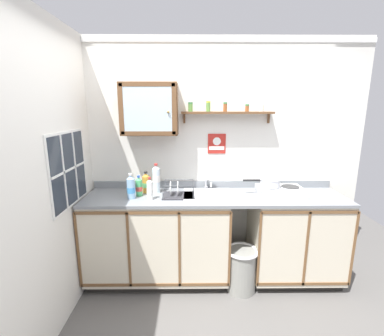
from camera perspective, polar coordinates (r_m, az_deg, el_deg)
name	(u,v)px	position (r m, az deg, el deg)	size (l,w,h in m)	color
floor	(216,300)	(2.97, 5.14, -26.08)	(5.72, 5.72, 0.00)	#565451
back_wall	(213,158)	(3.04, 4.39, 2.10)	(3.32, 0.07, 2.59)	silver
side_wall_left	(46,182)	(2.39, -28.66, -2.58)	(0.05, 3.45, 2.59)	silver
lower_cabinet_run	(158,239)	(3.02, -7.29, -14.76)	(1.50, 0.59, 0.94)	black
lower_cabinet_run_right	(294,239)	(3.21, 20.93, -13.81)	(0.95, 0.59, 0.94)	black
countertop	(215,197)	(2.82, 4.82, -6.13)	(2.68, 0.62, 0.03)	gray
backsplash	(212,184)	(3.08, 4.35, -3.46)	(2.68, 0.02, 0.08)	gray
sink	(208,197)	(2.86, 3.37, -6.19)	(0.51, 0.46, 0.40)	silver
hot_plate_stove	(280,191)	(2.97, 18.26, -4.66)	(0.46, 0.34, 0.08)	silver
saucepan	(269,182)	(2.94, 16.10, -2.91)	(0.39, 0.22, 0.09)	silver
bottle_soda_green_0	(139,187)	(2.83, -11.20, -3.97)	(0.07, 0.07, 0.22)	#4CB266
bottle_juice_amber_1	(146,183)	(2.92, -9.74, -3.20)	(0.08, 0.08, 0.23)	gold
bottle_water_clear_2	(156,179)	(2.89, -7.60, -2.29)	(0.08, 0.08, 0.32)	silver
bottle_water_blue_3	(131,187)	(2.75, -12.83, -4.06)	(0.08, 0.08, 0.26)	#8CB7E0
bottle_opaque_white_4	(150,190)	(2.69, -8.93, -4.58)	(0.06, 0.06, 0.23)	white
dish_rack	(178,193)	(2.78, -3.05, -5.41)	(0.33, 0.26, 0.16)	#333338
wall_cabinet	(150,109)	(2.85, -9.01, 12.23)	(0.58, 0.28, 0.52)	brown
spice_shelf	(226,112)	(2.91, 7.33, 11.77)	(0.97, 0.14, 0.23)	brown
warning_sign	(217,144)	(2.99, 5.28, 5.14)	(0.20, 0.01, 0.22)	#B2261E
window	(68,169)	(2.67, -24.78, -0.27)	(0.03, 0.71, 0.69)	#262D38
trash_bin	(241,269)	(2.99, 10.46, -20.30)	(0.33, 0.33, 0.46)	gray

